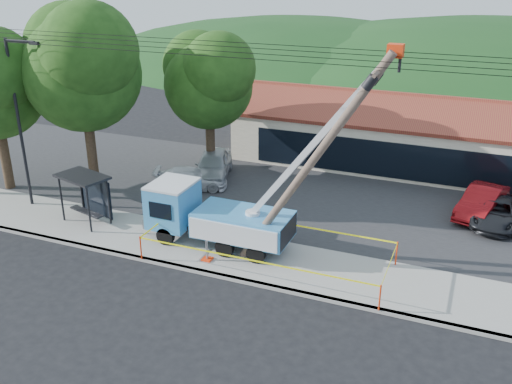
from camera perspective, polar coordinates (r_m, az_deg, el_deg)
The scene contains 18 objects.
ground at distance 22.66m, azimuth -3.17°, elevation -11.63°, with size 120.00×120.00×0.00m, color black.
curb at distance 24.22m, azimuth -1.04°, elevation -8.92°, with size 60.00×0.25×0.15m, color #A5A49A.
sidewalk at distance 25.74m, azimuth 0.64°, elevation -6.88°, with size 60.00×4.00×0.15m, color #A5A49A.
parking_lot at distance 32.57m, azimuth 5.83°, elevation -0.48°, with size 60.00×12.00×0.10m, color #28282B.
strip_mall at distance 38.64m, azimuth 15.12°, elevation 5.45°, with size 22.50×8.53×4.67m.
streetlight at distance 31.89m, azimuth -22.49°, elevation 7.38°, with size 2.13×0.22×9.00m.
tree_west_near at distance 32.46m, azimuth -17.08°, elevation 12.37°, with size 7.56×6.72×10.80m.
tree_lot at distance 34.14m, azimuth -4.79°, elevation 11.47°, with size 6.30×5.60×8.94m.
hill_west at distance 76.59m, azimuth 4.36°, elevation 12.89°, with size 78.40×56.00×28.00m, color #163D17.
hill_center at distance 73.00m, azimuth 23.69°, elevation 10.63°, with size 89.60×64.00×32.00m, color #163D17.
utility_truck at distance 26.48m, azimuth -4.00°, elevation -2.18°, with size 11.17×3.68×9.64m.
leaning_pole at distance 22.93m, azimuth 6.06°, elevation 3.59°, with size 6.20×1.90×9.58m.
bus_shelter at distance 29.80m, azimuth -16.61°, elevation 0.47°, with size 2.95×2.24×2.53m.
caution_tape at distance 25.10m, azimuth 1.16°, elevation -5.38°, with size 10.68×3.85×1.11m.
car_silver at distance 35.18m, azimuth -4.27°, elevation 1.27°, with size 2.00×4.96×1.69m, color #AAAEB2.
car_red at distance 32.29m, azimuth 21.44°, elevation -2.32°, with size 1.59×4.57×1.51m, color maroon.
car_white at distance 33.70m, azimuth -6.46°, elevation 0.21°, with size 1.72×4.22×1.22m, color silver.
car_dark at distance 31.64m, azimuth 22.77°, elevation -3.05°, with size 2.12×4.59×1.27m, color black.
Camera 1 is at (8.22, -16.87, 12.70)m, focal length 40.00 mm.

